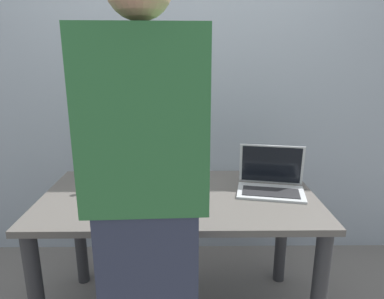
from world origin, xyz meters
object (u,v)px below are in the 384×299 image
at_px(beer_bottle_brown, 136,161).
at_px(laptop, 271,181).
at_px(person_figure, 147,212).
at_px(beer_bottle_green, 118,168).

bearing_deg(beer_bottle_brown, laptop, -13.58).
bearing_deg(laptop, person_figure, -133.77).
bearing_deg(person_figure, laptop, 46.23).
bearing_deg(beer_bottle_green, laptop, -3.56).
xyz_separation_m(beer_bottle_brown, beer_bottle_green, (-0.08, -0.13, 0.00)).
height_order(beer_bottle_green, person_figure, person_figure).
distance_m(beer_bottle_brown, person_figure, 0.83).
bearing_deg(beer_bottle_green, beer_bottle_brown, 59.41).
distance_m(laptop, person_figure, 0.87).
height_order(beer_bottle_brown, person_figure, person_figure).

